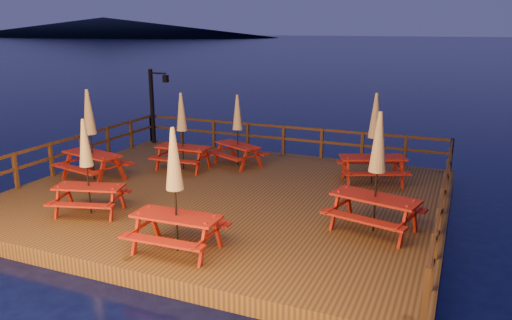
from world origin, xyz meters
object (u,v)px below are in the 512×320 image
object	(u,v)px
picnic_table_0	(175,188)
picnic_table_2	(182,130)
picnic_table_1	(87,165)
lamp_post	(155,100)

from	to	relation	value
picnic_table_0	picnic_table_2	size ratio (longest dim) A/B	1.05
picnic_table_1	picnic_table_2	world-z (taller)	picnic_table_2
picnic_table_2	picnic_table_1	bearing A→B (deg)	-91.65
picnic_table_0	lamp_post	bearing A→B (deg)	124.15
picnic_table_2	picnic_table_0	bearing A→B (deg)	-61.14
lamp_post	picnic_table_1	size ratio (longest dim) A/B	1.22
lamp_post	picnic_table_1	world-z (taller)	lamp_post
lamp_post	picnic_table_0	xyz separation A→B (m)	(6.13, -8.40, -0.40)
lamp_post	picnic_table_0	size ratio (longest dim) A/B	1.11
lamp_post	picnic_table_0	distance (m)	10.40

